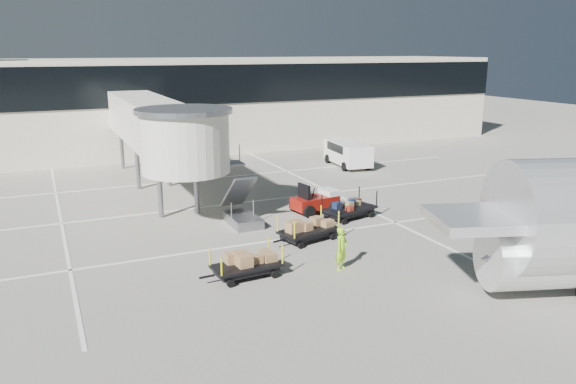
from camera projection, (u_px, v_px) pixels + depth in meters
name	position (u px, v px, depth m)	size (l,w,h in m)	color
ground	(310.00, 251.00, 25.26)	(140.00, 140.00, 0.00)	#ACA69A
lane_markings	(230.00, 202.00, 33.25)	(40.00, 30.00, 0.02)	white
terminal	(160.00, 103.00, 50.59)	(64.00, 12.11, 15.20)	beige
jet_bridge	(160.00, 128.00, 33.48)	(5.70, 20.40, 6.03)	silver
baggage_tug	(316.00, 201.00, 31.16)	(2.75, 1.97, 1.71)	maroon
suitcase_cart	(350.00, 209.00, 30.07)	(3.68, 2.15, 1.41)	black
box_cart_near	(308.00, 230.00, 26.48)	(3.55, 2.05, 1.36)	black
box_cart_far	(248.00, 265.00, 22.29)	(3.38, 1.55, 1.31)	black
ground_worker	(342.00, 248.00, 22.97)	(0.66, 0.44, 1.82)	#93D716
minivan	(347.00, 152.00, 43.42)	(2.57, 5.11, 1.87)	white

